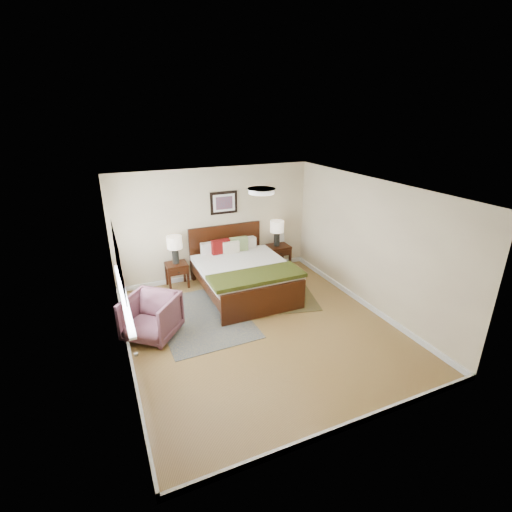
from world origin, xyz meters
The scene contains 18 objects.
floor centered at (0.00, 0.00, 0.00)m, with size 5.00×5.00×0.00m, color olive.
back_wall centered at (0.00, 2.50, 1.25)m, with size 4.50×0.04×2.50m, color beige.
front_wall centered at (0.00, -2.50, 1.25)m, with size 4.50×0.04×2.50m, color beige.
left_wall centered at (-2.25, 0.00, 1.25)m, with size 0.04×5.00×2.50m, color beige.
right_wall centered at (2.25, 0.00, 1.25)m, with size 0.04×5.00×2.50m, color beige.
ceiling centered at (0.00, 0.00, 2.50)m, with size 4.50×5.00×0.02m, color white.
window centered at (-2.20, 0.70, 1.38)m, with size 0.11×2.72×1.32m.
door centered at (-2.23, -1.75, 1.07)m, with size 0.06×1.00×2.18m.
ceil_fixture centered at (0.00, 0.00, 2.47)m, with size 0.44×0.44×0.08m.
bed centered at (0.22, 1.41, 0.55)m, with size 1.82×2.21×1.19m.
wall_art centered at (0.22, 2.47, 1.72)m, with size 0.62×0.05×0.50m.
nightstand_left centered at (-0.98, 2.25, 0.42)m, with size 0.46×0.41×0.54m.
nightstand_right centered at (1.44, 2.26, 0.36)m, with size 0.60×0.45×0.60m.
lamp_left centered at (-0.98, 2.27, 0.97)m, with size 0.32×0.32×0.61m.
lamp_right centered at (1.44, 2.27, 1.02)m, with size 0.32×0.32×0.61m.
armchair centered at (-1.80, 0.50, 0.38)m, with size 0.81×0.83×0.76m, color brown.
rug_persian centered at (-0.85, 0.76, 0.01)m, with size 1.57×2.21×0.01m, color #0C1D3D.
rug_navy centered at (1.09, 0.81, 0.01)m, with size 0.88×1.32×0.01m, color black.
Camera 1 is at (-2.36, -5.18, 3.62)m, focal length 26.00 mm.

